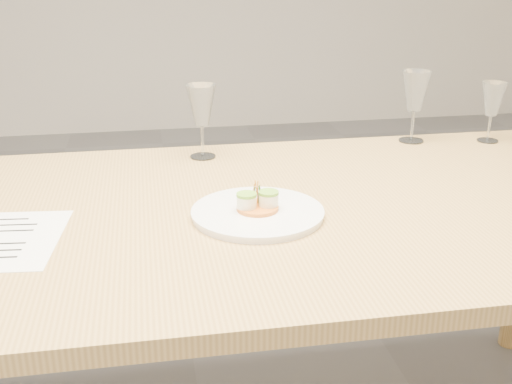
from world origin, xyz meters
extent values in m
cube|color=tan|center=(0.00, 0.00, 0.73)|extent=(2.40, 1.00, 0.04)
cylinder|color=white|center=(0.12, -0.06, 0.76)|extent=(0.29, 0.29, 0.01)
cylinder|color=white|center=(0.12, -0.06, 0.76)|extent=(0.29, 0.29, 0.01)
cylinder|color=orange|center=(0.12, -0.06, 0.77)|extent=(0.09, 0.09, 0.01)
cylinder|color=#F9F1CB|center=(0.10, -0.06, 0.79)|extent=(0.04, 0.04, 0.03)
cylinder|color=#F9F1CB|center=(0.14, -0.06, 0.79)|extent=(0.04, 0.04, 0.03)
cylinder|color=#7EB331|center=(0.10, -0.06, 0.80)|extent=(0.04, 0.04, 0.01)
cylinder|color=#7EB331|center=(0.14, -0.06, 0.80)|extent=(0.04, 0.04, 0.01)
cylinder|color=tan|center=(0.18, -0.11, 0.76)|extent=(0.05, 0.05, 0.00)
cube|color=white|center=(-0.41, -0.09, 0.75)|extent=(0.26, 0.31, 0.00)
cube|color=black|center=(-0.42, 0.01, 0.75)|extent=(0.09, 0.02, 0.00)
cube|color=black|center=(-0.42, -0.02, 0.75)|extent=(0.14, 0.02, 0.00)
cylinder|color=white|center=(0.04, 0.39, 0.75)|extent=(0.07, 0.07, 0.00)
cylinder|color=white|center=(0.04, 0.39, 0.80)|extent=(0.01, 0.01, 0.09)
cone|color=white|center=(0.04, 0.39, 0.90)|extent=(0.08, 0.08, 0.11)
cylinder|color=white|center=(0.68, 0.44, 0.75)|extent=(0.08, 0.08, 0.00)
cylinder|color=white|center=(0.68, 0.44, 0.80)|extent=(0.01, 0.01, 0.09)
cone|color=white|center=(0.68, 0.44, 0.90)|extent=(0.09, 0.09, 0.12)
cylinder|color=white|center=(0.91, 0.40, 0.75)|extent=(0.06, 0.06, 0.00)
cylinder|color=white|center=(0.91, 0.40, 0.79)|extent=(0.01, 0.01, 0.08)
cone|color=white|center=(0.91, 0.40, 0.88)|extent=(0.07, 0.07, 0.10)
camera|label=1|loc=(-0.11, -1.33, 1.30)|focal=45.00mm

